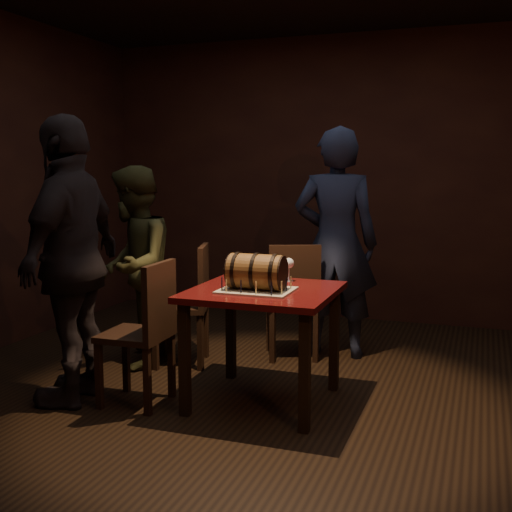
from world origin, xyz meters
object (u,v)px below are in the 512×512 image
at_px(pub_table, 264,306).
at_px(barrel_cake, 257,272).
at_px(chair_left_rear, 191,298).
at_px(chair_left_front, 146,325).
at_px(person_left_rear, 134,267).
at_px(pint_of_ale, 257,272).
at_px(wine_glass_right, 289,264).
at_px(person_back, 336,243).
at_px(person_left_front, 72,261).
at_px(chair_back, 293,295).
at_px(wine_glass_left, 248,263).
at_px(wine_glass_mid, 273,262).

relative_size(pub_table, barrel_cake, 2.24).
xyz_separation_m(chair_left_rear, chair_left_front, (0.10, -0.88, 0.00)).
bearing_deg(person_left_rear, pint_of_ale, 59.86).
height_order(wine_glass_right, person_back, person_back).
relative_size(pint_of_ale, person_left_front, 0.08).
relative_size(barrel_cake, person_back, 0.22).
distance_m(wine_glass_right, chair_back, 0.74).
xyz_separation_m(pub_table, chair_back, (-0.08, 0.96, -0.12)).
height_order(wine_glass_right, chair_left_rear, chair_left_rear).
relative_size(wine_glass_right, person_back, 0.09).
bearing_deg(wine_glass_right, person_left_front, -150.90).
xyz_separation_m(barrel_cake, chair_left_rear, (-0.78, 0.67, -0.35)).
relative_size(pint_of_ale, chair_back, 0.16).
bearing_deg(pint_of_ale, wine_glass_left, 144.17).
height_order(person_back, person_left_front, person_left_front).
bearing_deg(person_back, wine_glass_left, 60.04).
bearing_deg(chair_left_front, wine_glass_mid, 46.54).
bearing_deg(wine_glass_left, wine_glass_mid, 35.16).
height_order(wine_glass_mid, person_back, person_back).
xyz_separation_m(barrel_cake, person_left_front, (-1.15, -0.29, 0.05)).
height_order(wine_glass_left, person_left_rear, person_left_rear).
bearing_deg(person_back, barrel_cake, 74.09).
bearing_deg(chair_back, person_left_front, -129.23).
distance_m(pint_of_ale, chair_back, 0.81).
bearing_deg(wine_glass_right, pub_table, -102.71).
xyz_separation_m(barrel_cake, chair_left_front, (-0.67, -0.21, -0.35)).
height_order(pub_table, wine_glass_left, wine_glass_left).
xyz_separation_m(chair_left_rear, person_back, (0.99, 0.61, 0.39)).
xyz_separation_m(pub_table, chair_left_front, (-0.69, -0.29, -0.12)).
height_order(pub_table, chair_back, chair_back).
distance_m(pint_of_ale, person_left_front, 1.21).
bearing_deg(pub_table, pint_of_ale, 119.41).
bearing_deg(person_back, pub_table, 74.24).
xyz_separation_m(wine_glass_left, chair_left_front, (-0.49, -0.56, -0.35)).
distance_m(wine_glass_left, person_back, 1.01).
bearing_deg(pub_table, chair_left_rear, 143.56).
xyz_separation_m(wine_glass_left, chair_back, (0.12, 0.69, -0.35)).
bearing_deg(chair_back, pub_table, -85.11).
xyz_separation_m(chair_back, chair_left_rear, (-0.71, -0.37, 0.00)).
bearing_deg(chair_left_rear, pint_of_ale, -29.21).
distance_m(wine_glass_right, person_left_rear, 1.27).
xyz_separation_m(wine_glass_right, chair_back, (-0.15, 0.64, -0.35)).
xyz_separation_m(person_back, person_left_front, (-1.37, -1.57, 0.01)).
xyz_separation_m(wine_glass_right, pint_of_ale, (-0.19, -0.11, -0.05)).
relative_size(barrel_cake, person_left_rear, 0.26).
height_order(barrel_cake, person_back, person_back).
bearing_deg(person_left_rear, chair_left_front, 16.08).
distance_m(barrel_cake, chair_back, 1.10).
relative_size(pint_of_ale, chair_left_front, 0.16).
height_order(wine_glass_right, chair_back, chair_back).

